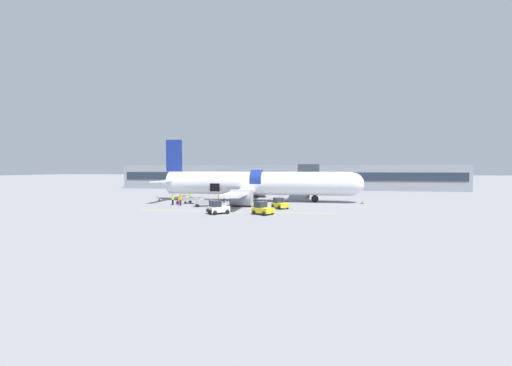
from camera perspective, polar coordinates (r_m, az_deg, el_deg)
ground_plane at (r=47.54m, az=1.33°, el=-4.26°), size 500.00×500.00×0.00m
apron_marking_line at (r=41.67m, az=-3.97°, el=-5.23°), size 26.37×1.11×0.01m
terminal_strip at (r=89.91m, az=5.20°, el=1.10°), size 92.41×12.24×6.68m
jet_bridge_stub at (r=60.24m, az=9.50°, el=1.64°), size 3.77×10.39×6.49m
airplane at (r=54.85m, az=-0.26°, el=-0.15°), size 36.37×29.79×10.95m
baggage_tug_lead at (r=45.07m, az=4.31°, el=-3.82°), size 2.66×2.96×1.52m
baggage_tug_mid at (r=39.15m, az=1.18°, el=-4.75°), size 2.92×2.76×1.58m
baggage_tug_rear at (r=39.95m, az=-7.01°, el=-4.56°), size 2.98×2.89×1.68m
baggage_cart_loading at (r=52.13m, az=-11.13°, el=-3.10°), size 4.12×2.31×1.06m
baggage_cart_queued at (r=48.26m, az=-9.18°, el=-3.63°), size 3.80×2.72×1.03m
ground_crew_loader_a at (r=50.73m, az=-6.75°, el=-2.88°), size 0.51×0.51×1.61m
ground_crew_loader_b at (r=52.94m, az=-5.85°, el=-2.65°), size 0.52×0.51×1.61m
ground_crew_driver at (r=54.67m, az=-11.99°, el=-2.49°), size 0.50×0.57×1.67m
ground_crew_supervisor at (r=50.93m, az=-14.90°, el=-2.89°), size 0.47×0.59×1.69m
ground_crew_helper at (r=49.96m, az=-13.58°, el=-2.92°), size 0.61×0.53×1.77m
suitcase_on_tarmac_upright at (r=51.59m, az=-14.07°, el=-3.52°), size 0.49×0.24×0.60m
safety_cone_nose at (r=53.79m, az=18.79°, el=-3.29°), size 0.55×0.55×0.63m
safety_cone_engine_left at (r=40.72m, az=-5.15°, el=-4.99°), size 0.45×0.45×0.66m
safety_cone_wingtip at (r=47.29m, az=-0.43°, el=-3.96°), size 0.47×0.47×0.59m
safety_cone_tail at (r=58.30m, az=-17.18°, el=-2.79°), size 0.51×0.51×0.68m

